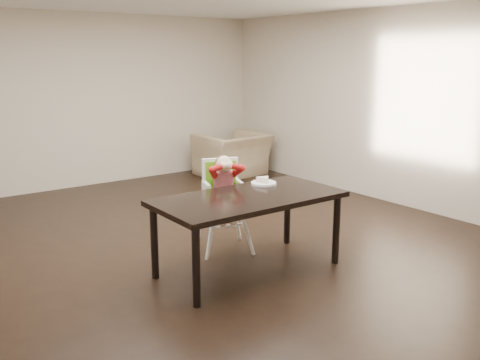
% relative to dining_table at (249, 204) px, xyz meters
% --- Properties ---
extents(ground, '(7.00, 7.00, 0.00)m').
position_rel_dining_table_xyz_m(ground, '(0.15, 0.85, -0.67)').
color(ground, black).
rests_on(ground, ground).
extents(room_walls, '(6.02, 7.02, 2.71)m').
position_rel_dining_table_xyz_m(room_walls, '(0.15, 0.85, 1.18)').
color(room_walls, beige).
rests_on(room_walls, ground).
extents(dining_table, '(1.80, 0.90, 0.75)m').
position_rel_dining_table_xyz_m(dining_table, '(0.00, 0.00, 0.00)').
color(dining_table, black).
rests_on(dining_table, ground).
extents(high_chair, '(0.55, 0.55, 1.03)m').
position_rel_dining_table_xyz_m(high_chair, '(0.15, 0.64, 0.06)').
color(high_chair, white).
rests_on(high_chair, ground).
extents(plate, '(0.34, 0.34, 0.07)m').
position_rel_dining_table_xyz_m(plate, '(0.40, 0.28, 0.11)').
color(plate, white).
rests_on(plate, dining_table).
extents(armchair, '(1.16, 0.80, 0.98)m').
position_rel_dining_table_xyz_m(armchair, '(2.35, 3.57, -0.18)').
color(armchair, tan).
rests_on(armchair, ground).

